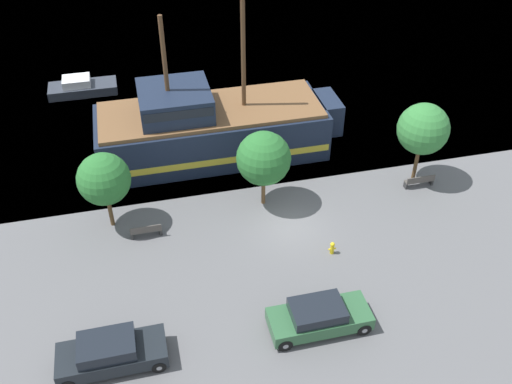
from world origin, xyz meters
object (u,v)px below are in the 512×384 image
object	(u,v)px
bench_promenade_east	(146,231)
bench_promenade_west	(420,181)
moored_boat_dockside	(82,87)
fire_hydrant	(332,248)
parked_car_curb_mid	(111,353)
parked_car_curb_front	(319,317)
pirate_ship	(210,128)

from	to	relation	value
bench_promenade_east	bench_promenade_west	size ratio (longest dim) A/B	0.93
moored_boat_dockside	bench_promenade_east	xyz separation A→B (m)	(3.56, -18.44, -0.07)
fire_hydrant	bench_promenade_east	distance (m)	10.43
parked_car_curb_mid	bench_promenade_east	distance (m)	8.47
fire_hydrant	bench_promenade_west	world-z (taller)	bench_promenade_west
parked_car_curb_front	bench_promenade_east	world-z (taller)	parked_car_curb_front
moored_boat_dockside	bench_promenade_east	size ratio (longest dim) A/B	3.03
pirate_ship	moored_boat_dockside	bearing A→B (deg)	128.35
bench_promenade_west	parked_car_curb_front	bearing A→B (deg)	-136.85
pirate_ship	bench_promenade_west	distance (m)	13.93
bench_promenade_east	bench_promenade_west	xyz separation A→B (m)	(17.09, 0.72, 0.00)
parked_car_curb_front	parked_car_curb_mid	size ratio (longest dim) A/B	1.00
parked_car_curb_mid	fire_hydrant	distance (m)	12.75
parked_car_curb_front	bench_promenade_west	bearing A→B (deg)	43.15
moored_boat_dockside	bench_promenade_west	xyz separation A→B (m)	(20.66, -17.72, -0.07)
fire_hydrant	bench_promenade_west	size ratio (longest dim) A/B	0.41
fire_hydrant	pirate_ship	bearing A→B (deg)	112.61
parked_car_curb_front	bench_promenade_west	size ratio (longest dim) A/B	2.57
parked_car_curb_mid	pirate_ship	bearing A→B (deg)	65.26
parked_car_curb_front	bench_promenade_west	distance (m)	13.29
pirate_ship	bench_promenade_east	xyz separation A→B (m)	(-5.05, -7.55, -1.53)
parked_car_curb_front	pirate_ship	bearing A→B (deg)	98.39
moored_boat_dockside	pirate_ship	bearing A→B (deg)	-51.65
pirate_ship	parked_car_curb_front	xyz separation A→B (m)	(2.35, -15.92, -1.21)
fire_hydrant	bench_promenade_east	size ratio (longest dim) A/B	0.44
parked_car_curb_front	fire_hydrant	bearing A→B (deg)	63.31
pirate_ship	bench_promenade_west	size ratio (longest dim) A/B	8.65
parked_car_curb_front	bench_promenade_east	xyz separation A→B (m)	(-7.40, 8.37, -0.32)
pirate_ship	moored_boat_dockside	xyz separation A→B (m)	(-8.62, 10.89, -1.46)
fire_hydrant	bench_promenade_west	xyz separation A→B (m)	(7.35, 4.43, 0.03)
moored_boat_dockside	bench_promenade_east	bearing A→B (deg)	-79.07
pirate_ship	parked_car_curb_mid	bearing A→B (deg)	-114.74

